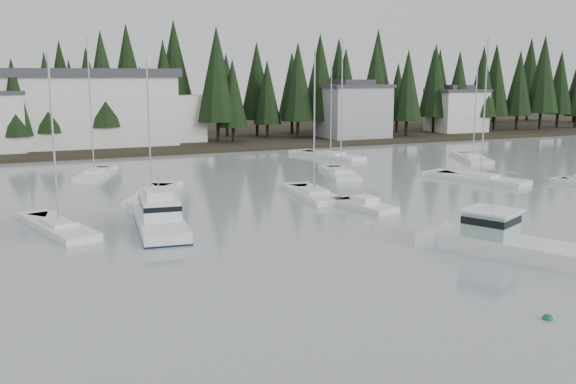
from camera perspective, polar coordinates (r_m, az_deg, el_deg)
name	(u,v)px	position (r m, az deg, el deg)	size (l,w,h in m)	color
far_shore_land	(111,138)	(112.30, -15.50, 4.63)	(240.00, 54.00, 1.00)	black
conifer_treeline	(121,145)	(101.46, -14.63, 4.09)	(200.00, 22.00, 20.00)	black
house_east_a	(354,110)	(105.15, 5.87, 7.27)	(10.60, 8.48, 9.25)	#999EA0
house_east_b	(457,110)	(119.00, 14.77, 7.10)	(9.54, 7.42, 8.25)	silver
harbor_inn	(102,108)	(96.99, -16.20, 7.17)	(29.50, 11.50, 10.90)	silver
cabin_cruiser_center	(160,220)	(45.43, -11.30, -2.47)	(4.09, 10.08, 4.22)	white
lobster_boat_teal	(511,245)	(40.51, 19.24, -4.50)	(6.73, 9.39, 4.97)	white
sailboat_0	(341,175)	(68.19, 4.70, 1.52)	(4.93, 9.09, 14.90)	white
sailboat_3	(473,160)	(83.72, 16.10, 2.78)	(6.35, 9.58, 11.84)	white
sailboat_4	(481,180)	(67.42, 16.75, 1.00)	(6.00, 9.96, 14.82)	white
sailboat_5	(94,176)	(70.45, -16.83, 1.40)	(5.23, 8.77, 15.00)	white
sailboat_6	(330,157)	(83.05, 3.80, 3.11)	(5.81, 10.40, 13.27)	white
sailboat_7	(59,230)	(46.94, -19.67, -3.17)	(4.87, 9.57, 12.69)	white
sailboat_10	(314,196)	(56.16, 2.31, -0.39)	(3.32, 8.67, 13.26)	white
sailboat_11	(152,197)	(57.25, -12.01, -0.42)	(6.36, 9.56, 12.41)	white
runabout_1	(365,207)	(51.64, 6.84, -1.36)	(3.34, 5.99, 1.42)	white
mooring_buoy_green	(547,319)	(30.94, 22.06, -10.44)	(0.48, 0.48, 0.48)	#145933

